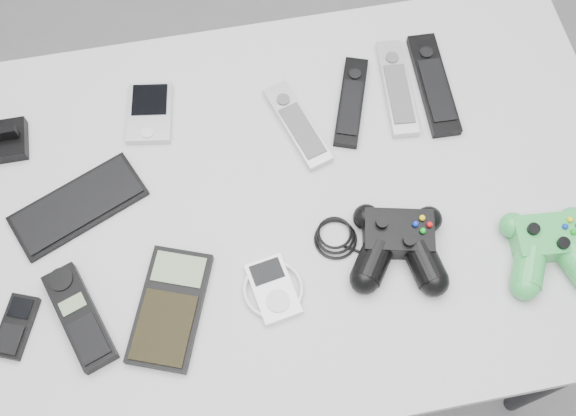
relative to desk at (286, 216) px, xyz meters
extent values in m
plane|color=slate|center=(-0.07, 0.05, -0.74)|extent=(3.50, 3.50, 0.00)
cube|color=#AFAFB2|center=(0.00, 0.00, 0.05)|extent=(1.20, 0.77, 0.03)
cylinder|color=black|center=(0.55, -0.33, -0.35)|extent=(0.04, 0.04, 0.77)
cylinder|color=black|center=(-0.55, 0.33, -0.35)|extent=(0.04, 0.04, 0.77)
cylinder|color=black|center=(0.55, 0.33, -0.35)|extent=(0.04, 0.04, 0.77)
cube|color=black|center=(-0.35, 0.05, 0.08)|extent=(0.24, 0.18, 0.01)
cube|color=#B2B2B9|center=(-0.21, 0.21, 0.08)|extent=(0.10, 0.13, 0.02)
cube|color=#B2B2B9|center=(0.05, 0.14, 0.08)|extent=(0.10, 0.19, 0.02)
cube|color=black|center=(0.15, 0.17, 0.08)|extent=(0.10, 0.19, 0.02)
cube|color=black|center=(0.31, 0.18, 0.08)|extent=(0.06, 0.22, 0.02)
cube|color=#B0B0B7|center=(0.24, 0.18, 0.08)|extent=(0.06, 0.21, 0.02)
cube|color=black|center=(-0.46, -0.14, 0.08)|extent=(0.08, 0.11, 0.02)
cube|color=black|center=(-0.36, -0.15, 0.08)|extent=(0.11, 0.18, 0.03)
cube|color=black|center=(-0.22, -0.16, 0.08)|extent=(0.16, 0.22, 0.02)
cube|color=white|center=(-0.05, -0.16, 0.08)|extent=(0.12, 0.12, 0.02)
camera|label=1|loc=(-0.09, -0.48, 1.12)|focal=42.00mm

